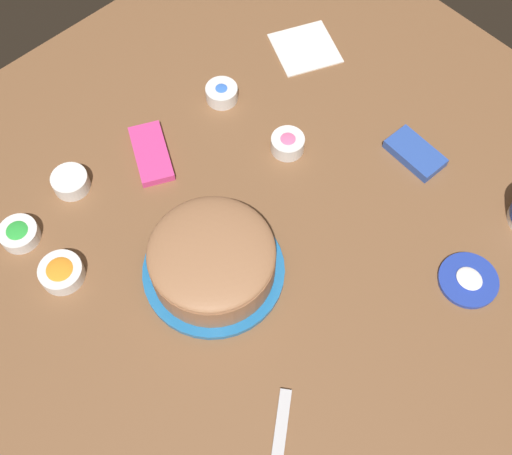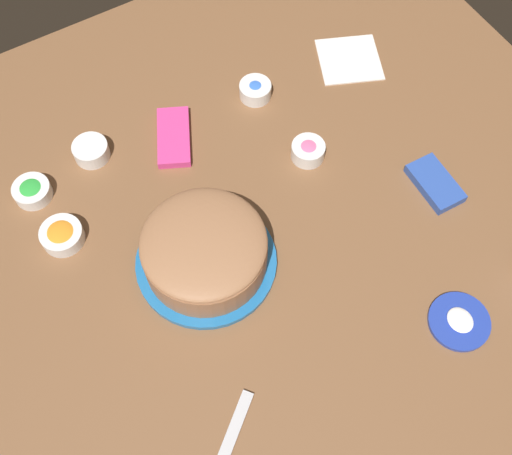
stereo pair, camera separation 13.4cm
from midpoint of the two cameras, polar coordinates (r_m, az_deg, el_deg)
ground_plane at (r=1.39m, az=-0.80°, el=0.74°), size 1.54×1.54×0.00m
frosted_cake at (r=1.29m, az=-6.86°, el=-3.26°), size 0.29×0.29×0.11m
frosting_tub_lid at (r=1.37m, az=15.75°, el=-4.78°), size 0.12×0.12×0.02m
sprinkle_bowl_pink at (r=1.46m, az=0.22°, el=7.29°), size 0.08×0.08×0.04m
sprinkle_bowl_orange at (r=1.39m, az=-19.60°, el=-4.02°), size 0.09×0.09×0.04m
sprinkle_bowl_blue at (r=1.56m, az=-5.56°, el=11.65°), size 0.08×0.08×0.04m
sprinkle_bowl_yellow at (r=1.49m, az=-18.67°, el=3.66°), size 0.08×0.08×0.04m
sprinkle_bowl_green at (r=1.46m, az=-22.82°, el=-0.73°), size 0.08×0.08×0.04m
candy_box_lower at (r=1.49m, az=11.50°, el=6.26°), size 0.14×0.08×0.02m
candy_box_upper at (r=1.49m, az=-11.85°, el=6.25°), size 0.18×0.14×0.02m
paper_napkin at (r=1.68m, az=2.05°, el=15.52°), size 0.20×0.20×0.01m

